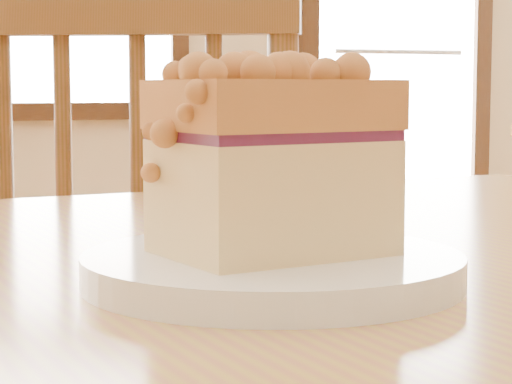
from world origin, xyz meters
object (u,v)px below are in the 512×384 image
cafe_chair_main (164,333)px  cake_slice (269,155)px  cafe_table_main (239,372)px  plate (272,270)px

cafe_chair_main → cake_slice: 0.90m
cafe_table_main → cafe_chair_main: bearing=73.5°
cake_slice → plate: bearing=-14.9°
cafe_chair_main → plate: 0.88m
cafe_table_main → cake_slice: cake_slice is taller
cafe_table_main → cafe_chair_main: (0.11, 0.68, -0.14)m
cafe_chair_main → cake_slice: (-0.14, -0.83, 0.32)m
plate → cafe_chair_main: bearing=80.4°
cafe_table_main → cafe_chair_main: 0.70m
cafe_table_main → cake_slice: (-0.03, -0.16, 0.18)m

